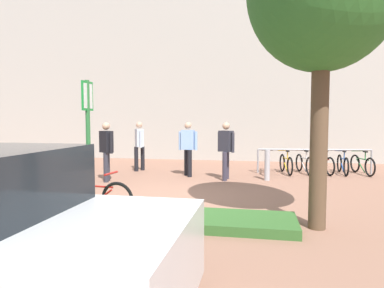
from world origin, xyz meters
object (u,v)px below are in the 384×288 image
at_px(bike_rack_cluster, 314,163).
at_px(person_casual_tan, 139,143).
at_px(person_suited_navy, 226,147).
at_px(bollard_steel, 267,165).
at_px(parking_sign_post, 88,129).
at_px(person_shirt_white, 188,145).
at_px(bike_at_sign, 94,197).
at_px(person_suited_dark, 106,148).

bearing_deg(bike_rack_cluster, person_casual_tan, -175.63).
xyz_separation_m(person_suited_navy, person_casual_tan, (-3.15, 1.29, 0.00)).
distance_m(bollard_steel, person_casual_tan, 4.54).
relative_size(parking_sign_post, person_shirt_white, 1.45).
bearing_deg(person_shirt_white, parking_sign_post, -99.50).
bearing_deg(bollard_steel, bike_at_sign, -126.88).
relative_size(bike_at_sign, person_shirt_white, 0.97).
distance_m(person_suited_navy, person_suited_dark, 3.50).
height_order(bike_at_sign, bollard_steel, bollard_steel).
bearing_deg(person_suited_navy, bollard_steel, 6.56).
distance_m(person_shirt_white, person_suited_navy, 1.33).
bearing_deg(parking_sign_post, person_shirt_white, 80.50).
height_order(bike_at_sign, person_suited_dark, person_suited_dark).
bearing_deg(parking_sign_post, bollard_steel, 54.69).
height_order(bike_rack_cluster, person_casual_tan, person_casual_tan).
bearing_deg(person_suited_dark, bike_at_sign, -69.33).
bearing_deg(person_casual_tan, parking_sign_post, -79.49).
bearing_deg(person_suited_dark, person_shirt_white, 32.95).
height_order(bollard_steel, person_suited_navy, person_suited_navy).
relative_size(person_shirt_white, person_suited_navy, 1.00).
relative_size(person_suited_navy, person_casual_tan, 1.00).
bearing_deg(bike_at_sign, person_shirt_white, 79.71).
bearing_deg(bike_rack_cluster, parking_sign_post, -127.88).
bearing_deg(person_shirt_white, person_casual_tan, 156.64).
height_order(bike_rack_cluster, bollard_steel, bollard_steel).
distance_m(parking_sign_post, person_casual_tan, 5.92).
xyz_separation_m(person_shirt_white, person_casual_tan, (-1.91, 0.82, 0.00)).
height_order(parking_sign_post, bike_rack_cluster, parking_sign_post).
relative_size(parking_sign_post, bollard_steel, 2.77).
height_order(bike_rack_cluster, person_suited_navy, person_suited_navy).
bearing_deg(bike_rack_cluster, person_shirt_white, -162.41).
height_order(bollard_steel, person_casual_tan, person_casual_tan).
height_order(person_shirt_white, person_casual_tan, same).
bearing_deg(bike_at_sign, person_casual_tan, 100.62).
bearing_deg(person_suited_dark, parking_sign_post, -70.07).
bearing_deg(person_suited_navy, person_casual_tan, 157.73).
bearing_deg(person_casual_tan, person_shirt_white, -23.36).
distance_m(bollard_steel, person_shirt_white, 2.53).
xyz_separation_m(bike_rack_cluster, person_suited_dark, (-6.16, -2.66, 0.64)).
height_order(bollard_steel, person_suited_dark, person_suited_dark).
bearing_deg(person_suited_navy, parking_sign_post, -114.75).
relative_size(person_casual_tan, person_suited_dark, 1.00).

